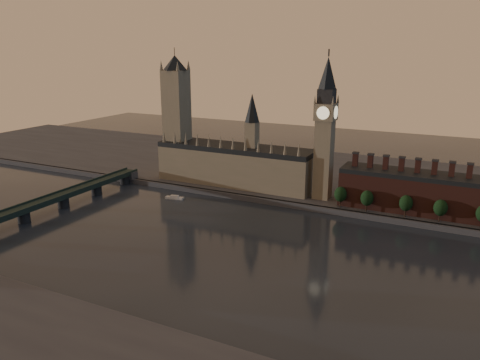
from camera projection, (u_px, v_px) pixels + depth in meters
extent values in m
plane|color=black|center=(246.00, 257.00, 258.92)|extent=(900.00, 900.00, 0.00)
cube|color=#434348|center=(300.00, 206.00, 336.02)|extent=(900.00, 4.00, 4.00)
cube|color=#434348|center=(334.00, 176.00, 413.67)|extent=(900.00, 180.00, 4.00)
cube|color=#796B56|center=(235.00, 167.00, 380.94)|extent=(130.00, 30.00, 28.00)
cube|color=black|center=(235.00, 148.00, 376.59)|extent=(130.00, 30.00, 4.00)
cube|color=#796B56|center=(252.00, 137.00, 367.47)|extent=(9.00, 9.00, 24.00)
cone|color=black|center=(252.00, 108.00, 361.21)|extent=(12.00, 12.00, 22.00)
cone|color=#796B56|center=(164.00, 136.00, 387.75)|extent=(2.60, 2.60, 10.00)
cone|color=#796B56|center=(175.00, 137.00, 383.18)|extent=(2.60, 2.60, 10.00)
cone|color=#796B56|center=(186.00, 138.00, 378.60)|extent=(2.60, 2.60, 10.00)
cone|color=#796B56|center=(197.00, 139.00, 374.03)|extent=(2.60, 2.60, 10.00)
cone|color=#796B56|center=(209.00, 141.00, 369.46)|extent=(2.60, 2.60, 10.00)
cone|color=#796B56|center=(221.00, 142.00, 364.89)|extent=(2.60, 2.60, 10.00)
cone|color=#796B56|center=(233.00, 143.00, 360.32)|extent=(2.60, 2.60, 10.00)
cone|color=#796B56|center=(245.00, 144.00, 355.74)|extent=(2.60, 2.60, 10.00)
cone|color=#796B56|center=(258.00, 145.00, 351.17)|extent=(2.60, 2.60, 10.00)
cone|color=#796B56|center=(271.00, 147.00, 346.60)|extent=(2.60, 2.60, 10.00)
cone|color=#796B56|center=(285.00, 148.00, 342.03)|extent=(2.60, 2.60, 10.00)
cone|color=#796B56|center=(299.00, 149.00, 337.46)|extent=(2.60, 2.60, 10.00)
cube|color=#796B56|center=(177.00, 125.00, 395.94)|extent=(18.00, 18.00, 90.00)
cone|color=black|center=(175.00, 63.00, 382.07)|extent=(24.00, 24.00, 12.00)
cylinder|color=#232326|center=(175.00, 55.00, 380.44)|extent=(0.50, 0.50, 12.00)
cone|color=#796B56|center=(161.00, 65.00, 379.12)|extent=(3.00, 3.00, 8.00)
cone|color=#796B56|center=(178.00, 66.00, 372.30)|extent=(3.00, 3.00, 8.00)
cone|color=#796B56|center=(172.00, 65.00, 392.92)|extent=(3.00, 3.00, 8.00)
cone|color=#796B56|center=(188.00, 65.00, 386.10)|extent=(3.00, 3.00, 8.00)
cube|color=#796B56|center=(324.00, 160.00, 340.58)|extent=(12.00, 12.00, 58.00)
cube|color=#796B56|center=(326.00, 112.00, 331.06)|extent=(14.00, 14.00, 12.00)
cube|color=#232326|center=(327.00, 96.00, 328.06)|extent=(11.00, 11.00, 10.00)
cone|color=black|center=(328.00, 73.00, 323.71)|extent=(13.00, 13.00, 22.00)
cylinder|color=#232326|center=(329.00, 53.00, 320.04)|extent=(1.00, 1.00, 5.00)
cylinder|color=beige|center=(323.00, 113.00, 324.84)|extent=(9.00, 0.50, 9.00)
cylinder|color=beige|center=(329.00, 111.00, 337.27)|extent=(9.00, 0.50, 9.00)
cylinder|color=beige|center=(316.00, 111.00, 334.12)|extent=(0.50, 9.00, 9.00)
cylinder|color=beige|center=(336.00, 112.00, 327.99)|extent=(0.50, 9.00, 9.00)
cone|color=#796B56|center=(315.00, 99.00, 325.77)|extent=(2.00, 2.00, 6.00)
cone|color=#796B56|center=(333.00, 100.00, 320.23)|extent=(2.00, 2.00, 6.00)
cone|color=#796B56|center=(320.00, 98.00, 336.98)|extent=(2.00, 2.00, 6.00)
cone|color=#796B56|center=(338.00, 99.00, 331.44)|extent=(2.00, 2.00, 6.00)
cube|color=#4D241D|center=(423.00, 195.00, 315.37)|extent=(110.00, 25.00, 24.00)
cube|color=black|center=(425.00, 176.00, 311.70)|extent=(110.00, 25.00, 3.00)
cube|color=#4D241D|center=(355.00, 160.00, 330.10)|extent=(3.50, 3.50, 9.00)
cube|color=#232326|center=(356.00, 153.00, 328.74)|extent=(4.20, 4.20, 1.00)
cube|color=#4D241D|center=(370.00, 161.00, 325.64)|extent=(3.50, 3.50, 9.00)
cube|color=#232326|center=(371.00, 154.00, 324.28)|extent=(4.20, 4.20, 1.00)
cube|color=#4D241D|center=(386.00, 163.00, 321.19)|extent=(3.50, 3.50, 9.00)
cube|color=#232326|center=(386.00, 156.00, 319.83)|extent=(4.20, 4.20, 1.00)
cube|color=#4D241D|center=(402.00, 164.00, 316.74)|extent=(3.50, 3.50, 9.00)
cube|color=#232326|center=(402.00, 157.00, 315.38)|extent=(4.20, 4.20, 1.00)
cube|color=#4D241D|center=(418.00, 166.00, 312.29)|extent=(3.50, 3.50, 9.00)
cube|color=#232326|center=(419.00, 159.00, 310.93)|extent=(4.20, 4.20, 1.00)
cube|color=#4D241D|center=(435.00, 168.00, 307.84)|extent=(3.50, 3.50, 9.00)
cube|color=#232326|center=(435.00, 160.00, 306.48)|extent=(4.20, 4.20, 1.00)
cube|color=#4D241D|center=(452.00, 170.00, 303.39)|extent=(3.50, 3.50, 9.00)
cube|color=#232326|center=(453.00, 162.00, 302.03)|extent=(4.20, 4.20, 1.00)
cube|color=#4D241D|center=(470.00, 171.00, 298.94)|extent=(3.50, 3.50, 9.00)
cube|color=#232326|center=(471.00, 164.00, 297.58)|extent=(4.20, 4.20, 1.00)
cylinder|color=black|center=(340.00, 203.00, 327.01)|extent=(0.80, 0.80, 6.00)
ellipsoid|color=black|center=(340.00, 194.00, 325.24)|extent=(8.60, 8.60, 10.75)
cylinder|color=black|center=(366.00, 207.00, 318.52)|extent=(0.80, 0.80, 6.00)
ellipsoid|color=black|center=(367.00, 198.00, 316.75)|extent=(8.60, 8.60, 10.75)
cylinder|color=black|center=(405.00, 212.00, 308.42)|extent=(0.80, 0.80, 6.00)
ellipsoid|color=black|center=(406.00, 203.00, 306.65)|extent=(8.60, 8.60, 10.75)
cylinder|color=black|center=(439.00, 217.00, 299.45)|extent=(0.80, 0.80, 6.00)
ellipsoid|color=black|center=(441.00, 208.00, 297.68)|extent=(8.60, 8.60, 10.75)
cube|color=#1B2925|center=(38.00, 204.00, 318.22)|extent=(12.00, 200.00, 2.50)
cube|color=#1B2925|center=(32.00, 201.00, 320.04)|extent=(1.00, 200.00, 1.30)
cube|color=#1B2925|center=(43.00, 203.00, 315.35)|extent=(1.00, 200.00, 1.30)
cube|color=#434348|center=(128.00, 175.00, 400.72)|extent=(14.00, 8.00, 6.00)
cylinder|color=#232326|center=(24.00, 217.00, 309.26)|extent=(8.00, 8.00, 7.75)
cylinder|color=#232326|center=(63.00, 202.00, 338.59)|extent=(8.00, 8.00, 7.75)
cylinder|color=#232326|center=(97.00, 190.00, 367.92)|extent=(8.00, 8.00, 7.75)
cylinder|color=#232326|center=(125.00, 179.00, 397.26)|extent=(8.00, 8.00, 7.75)
cube|color=silver|center=(175.00, 198.00, 358.33)|extent=(14.81, 6.88, 1.63)
cube|color=silver|center=(175.00, 196.00, 357.95)|extent=(6.61, 4.23, 1.22)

